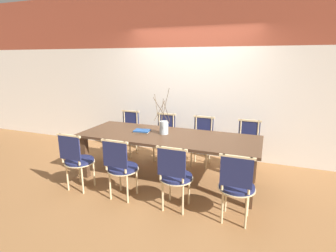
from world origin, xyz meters
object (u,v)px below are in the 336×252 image
chair_far_center (202,139)px  dining_table (168,140)px  vase_centerpiece (164,127)px  chair_near_center (175,175)px  book_stack (142,131)px

chair_far_center → dining_table: bearing=66.1°
dining_table → vase_centerpiece: size_ratio=3.87×
chair_near_center → chair_far_center: bearing=91.7°
chair_near_center → dining_table: bearing=116.6°
chair_near_center → book_stack: 1.21m
dining_table → book_stack: size_ratio=10.47×
vase_centerpiece → book_stack: 0.38m
chair_near_center → chair_far_center: same height
dining_table → chair_far_center: size_ratio=3.15×
chair_far_center → book_stack: chair_far_center is taller
chair_near_center → book_stack: (-0.86, 0.81, 0.28)m
dining_table → book_stack: 0.47m
book_stack → chair_far_center: bearing=43.6°
vase_centerpiece → chair_far_center: bearing=58.9°
chair_near_center → book_stack: chair_near_center is taller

